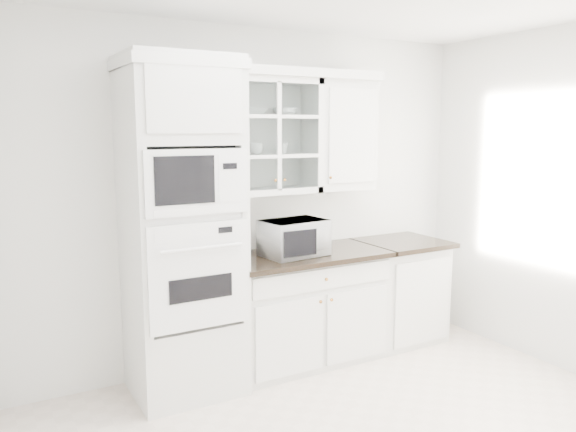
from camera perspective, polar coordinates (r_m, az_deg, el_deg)
room_shell at (r=3.44m, az=6.59°, el=6.64°), size 4.00×3.50×2.70m
oven_column at (r=4.04m, az=-10.66°, el=-1.40°), size 0.76×0.68×2.40m
base_cabinet_run at (r=4.67m, az=1.68°, el=-9.18°), size 1.32×0.67×0.92m
extra_base_cabinet at (r=5.23m, az=11.18°, el=-7.34°), size 0.72×0.67×0.92m
upper_cabinet_glass at (r=4.44m, az=-1.95°, el=8.10°), size 0.80×0.33×0.90m
upper_cabinet_solid at (r=4.79m, az=5.31°, el=8.13°), size 0.55×0.33×0.90m
crown_molding at (r=4.39m, az=-3.09°, el=14.43°), size 2.14×0.38×0.07m
countertop_microwave at (r=4.42m, az=0.51°, el=-2.19°), size 0.53×0.45×0.28m
bowl_a at (r=4.38m, az=-3.74°, el=10.56°), size 0.24×0.24×0.06m
bowl_b at (r=4.51m, az=-0.32°, el=10.54°), size 0.20×0.20×0.06m
cup_a at (r=4.39m, az=-3.27°, el=6.84°), size 0.12×0.12×0.09m
cup_b at (r=4.48m, az=-0.63°, el=6.89°), size 0.11×0.11×0.09m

